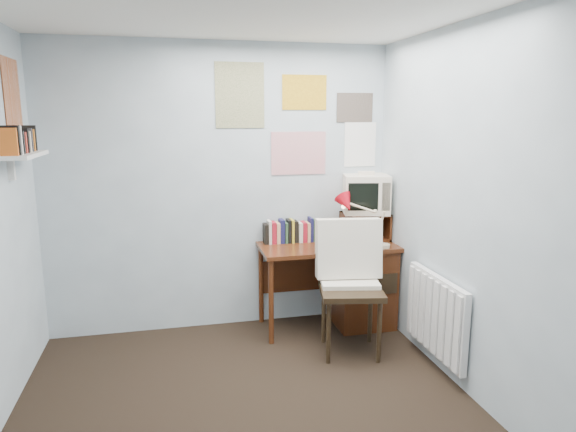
% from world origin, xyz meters
% --- Properties ---
extents(back_wall, '(3.00, 0.02, 2.50)m').
position_xyz_m(back_wall, '(0.00, 1.75, 1.25)').
color(back_wall, silver).
rests_on(back_wall, ground).
extents(right_wall, '(0.02, 3.50, 2.50)m').
position_xyz_m(right_wall, '(1.50, 0.00, 1.25)').
color(right_wall, silver).
rests_on(right_wall, ground).
extents(desk, '(1.20, 0.55, 0.76)m').
position_xyz_m(desk, '(1.17, 1.48, 0.41)').
color(desk, '#532713').
rests_on(desk, ground).
extents(desk_chair, '(0.62, 0.60, 1.03)m').
position_xyz_m(desk_chair, '(0.93, 0.94, 0.52)').
color(desk_chair, black).
rests_on(desk_chair, ground).
extents(desk_lamp, '(0.33, 0.29, 0.42)m').
position_xyz_m(desk_lamp, '(1.34, 1.28, 0.97)').
color(desk_lamp, red).
rests_on(desk_lamp, desk).
extents(tv_riser, '(0.40, 0.30, 0.25)m').
position_xyz_m(tv_riser, '(1.29, 1.59, 0.89)').
color(tv_riser, '#532713').
rests_on(tv_riser, desk).
extents(crt_tv, '(0.47, 0.45, 0.38)m').
position_xyz_m(crt_tv, '(1.29, 1.61, 1.20)').
color(crt_tv, beige).
rests_on(crt_tv, tv_riser).
extents(book_row, '(0.60, 0.14, 0.22)m').
position_xyz_m(book_row, '(0.66, 1.66, 0.87)').
color(book_row, '#532713').
rests_on(book_row, desk).
extents(radiator, '(0.09, 0.80, 0.60)m').
position_xyz_m(radiator, '(1.46, 0.55, 0.42)').
color(radiator, white).
rests_on(radiator, right_wall).
extents(wall_shelf, '(0.20, 0.62, 0.24)m').
position_xyz_m(wall_shelf, '(-1.40, 1.10, 1.62)').
color(wall_shelf, white).
rests_on(wall_shelf, left_wall).
extents(posters_back, '(1.20, 0.01, 0.90)m').
position_xyz_m(posters_back, '(0.70, 1.74, 1.85)').
color(posters_back, white).
rests_on(posters_back, back_wall).
extents(posters_left, '(0.01, 0.70, 0.60)m').
position_xyz_m(posters_left, '(-1.49, 1.10, 2.00)').
color(posters_left, white).
rests_on(posters_left, left_wall).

